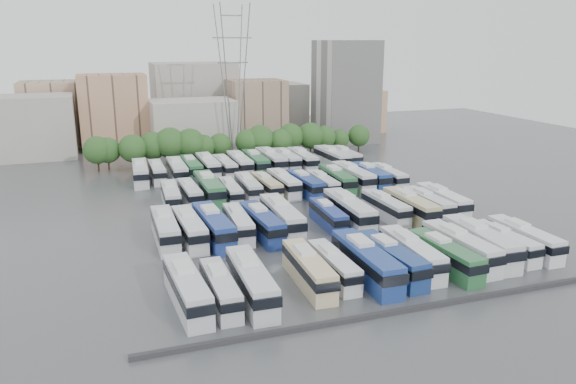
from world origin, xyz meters
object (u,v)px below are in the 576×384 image
object	(u,v)px
apartment_tower	(346,92)
bus_r0_s11	(480,242)
bus_r1_s1	(189,228)
bus_r2_s6	(266,186)
bus_r0_s12	(504,242)
bus_r2_s13	(387,176)
bus_r0_s7	(390,259)
bus_r1_s4	(262,223)
bus_r0_s6	(366,261)
bus_r1_s2	(213,226)
bus_r2_s11	(353,177)
bus_r3_s5	(225,166)
bus_r1_s0	(165,229)
bus_r0_s1	(220,288)
bus_r2_s12	(371,176)
bus_r3_s4	(208,166)
bus_r3_s0	(140,172)
bus_r2_s5	(248,187)
bus_r1_s12	(427,204)
bus_r1_s10	(385,207)
bus_r2_s4	(231,191)
bus_r2_s9	(322,183)
bus_r2_s10	(337,179)
bus_r3_s6	(240,163)
bus_r1_s5	(282,217)
bus_r0_s9	(445,255)
bus_r1_s7	(328,215)
bus_r3_s9	(286,160)
bus_r2_s2	(190,193)
bus_r1_s8	(349,210)
bus_r3_s7	(256,162)
bus_r1_s3	(238,223)
bus_r2_s8	(305,184)
bus_r3_s10	(302,160)
bus_r2_s1	(171,196)
bus_r3_s3	(191,168)
bus_r0_s13	(524,239)
bus_r0_s5	(333,266)
bus_r0_s10	(460,247)
bus_r1_s11	(410,206)
bus_r3_s13	(345,157)
bus_r1_s13	(442,200)
bus_r0_s4	(309,269)
electricity_pylon	(233,74)
bus_r2_s3	(209,188)

from	to	relation	value
apartment_tower	bus_r0_s11	size ratio (longest dim) A/B	1.96
bus_r1_s1	bus_r2_s6	size ratio (longest dim) A/B	1.11
bus_r0_s12	bus_r2_s13	world-z (taller)	bus_r2_s13
bus_r0_s7	bus_r2_s13	world-z (taller)	bus_r0_s7
bus_r1_s4	bus_r2_s6	bearing A→B (deg)	68.52
bus_r0_s6	bus_r1_s2	size ratio (longest dim) A/B	1.01
bus_r2_s11	bus_r3_s5	world-z (taller)	bus_r2_s11
bus_r1_s0	bus_r2_s6	size ratio (longest dim) A/B	1.11
bus_r2_s11	bus_r0_s1	bearing A→B (deg)	-131.85
bus_r2_s11	bus_r2_s12	xyz separation A→B (m)	(3.57, -0.13, -0.15)
bus_r1_s1	bus_r3_s4	xyz separation A→B (m)	(9.90, 36.74, 0.08)
bus_r1_s0	bus_r3_s0	distance (m)	34.45
bus_r2_s5	bus_r1_s12	bearing A→B (deg)	-37.43
bus_r1_s10	bus_r2_s4	world-z (taller)	bus_r1_s10
bus_r2_s9	bus_r2_s10	distance (m)	3.40
bus_r1_s4	bus_r3_s6	distance (m)	38.50
bus_r1_s2	bus_r1_s10	world-z (taller)	bus_r1_s2
bus_r1_s5	bus_r3_s4	xyz separation A→B (m)	(-3.10, 36.59, -0.09)
bus_r0_s9	bus_r1_s2	bearing A→B (deg)	139.09
bus_r1_s7	bus_r3_s9	world-z (taller)	bus_r3_s9
bus_r2_s5	bus_r2_s12	xyz separation A→B (m)	(23.20, -0.31, 0.13)
bus_r0_s11	bus_r2_s13	distance (m)	35.97
bus_r2_s2	bus_r3_s6	xyz separation A→B (m)	(13.23, 18.42, 0.25)
bus_r1_s8	bus_r3_s7	world-z (taller)	bus_r1_s8
bus_r1_s3	bus_r2_s8	distance (m)	23.25
bus_r2_s11	bus_r3_s10	world-z (taller)	bus_r2_s11
bus_r1_s2	bus_r2_s1	size ratio (longest dim) A/B	1.17
bus_r1_s1	bus_r3_s3	world-z (taller)	bus_r1_s1
bus_r0_s13	bus_r2_s11	bearing A→B (deg)	100.30
bus_r0_s6	bus_r1_s1	xyz separation A→B (m)	(-16.72, 18.53, -0.17)
bus_r0_s5	bus_r0_s12	world-z (taller)	bus_r0_s12
bus_r0_s11	bus_r3_s10	distance (m)	53.55
bus_r0_s10	bus_r2_s10	distance (m)	36.00
bus_r1_s0	bus_r1_s11	size ratio (longest dim) A/B	0.98
bus_r0_s5	bus_r0_s11	bearing A→B (deg)	0.63
bus_r1_s11	bus_r1_s12	world-z (taller)	bus_r1_s11
bus_r1_s10	bus_r3_s13	world-z (taller)	bus_r3_s13
bus_r0_s12	bus_r3_s4	bearing A→B (deg)	114.51
bus_r0_s9	bus_r2_s2	distance (m)	44.36
bus_r1_s13	bus_r2_s1	world-z (taller)	bus_r1_s13
bus_r1_s12	bus_r3_s13	size ratio (longest dim) A/B	0.97
bus_r1_s11	bus_r0_s9	bearing A→B (deg)	-109.19
bus_r0_s4	bus_r0_s1	bearing A→B (deg)	-170.52
bus_r2_s13	bus_r1_s2	bearing A→B (deg)	-152.41
bus_r3_s4	bus_r3_s10	size ratio (longest dim) A/B	1.00
electricity_pylon	bus_r1_s13	world-z (taller)	electricity_pylon
electricity_pylon	bus_r2_s6	distance (m)	40.90
bus_r2_s4	bus_r0_s5	bearing A→B (deg)	-82.45
bus_r1_s0	bus_r3_s9	bearing A→B (deg)	51.65
bus_r2_s3	bus_r2_s10	world-z (taller)	bus_r2_s3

